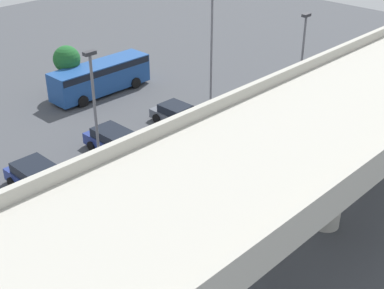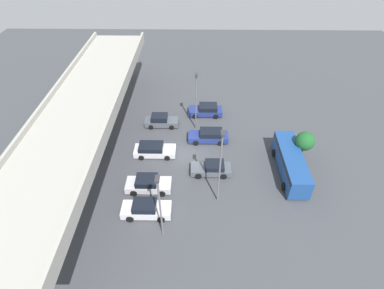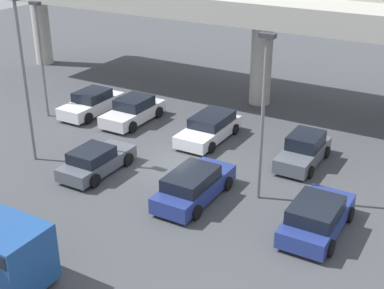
{
  "view_description": "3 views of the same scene",
  "coord_description": "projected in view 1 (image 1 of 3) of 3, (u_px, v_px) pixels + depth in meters",
  "views": [
    {
      "loc": [
        20.79,
        21.83,
        16.68
      ],
      "look_at": [
        0.65,
        2.27,
        1.6
      ],
      "focal_mm": 50.0,
      "sensor_mm": 36.0,
      "label": 1
    },
    {
      "loc": [
        -26.41,
        -0.81,
        23.58
      ],
      "look_at": [
        0.14,
        -0.39,
        1.41
      ],
      "focal_mm": 28.0,
      "sensor_mm": 36.0,
      "label": 2
    },
    {
      "loc": [
        13.47,
        -21.19,
        12.63
      ],
      "look_at": [
        1.18,
        -0.06,
        1.53
      ],
      "focal_mm": 50.0,
      "sensor_mm": 36.0,
      "label": 3
    }
  ],
  "objects": [
    {
      "name": "parked_car_3",
      "position": [
        222.0,
        164.0,
        31.63
      ],
      "size": [
        2.21,
        4.82,
        1.43
      ],
      "rotation": [
        0.0,
        0.0,
        -1.57
      ],
      "color": "silver",
      "rests_on": "ground_plane"
    },
    {
      "name": "parked_car_4",
      "position": [
        117.0,
        143.0,
        33.9
      ],
      "size": [
        2.13,
        4.89,
        1.52
      ],
      "rotation": [
        0.0,
        0.0,
        1.57
      ],
      "color": "navy",
      "rests_on": "ground_plane"
    },
    {
      "name": "lamp_post_mid_lot",
      "position": [
        212.0,
        43.0,
        38.26
      ],
      "size": [
        0.7,
        0.35,
        8.61
      ],
      "color": "slate",
      "rests_on": "ground_plane"
    },
    {
      "name": "parked_car_5",
      "position": [
        145.0,
        201.0,
        28.13
      ],
      "size": [
        1.98,
        4.34,
        1.6
      ],
      "rotation": [
        0.0,
        0.0,
        -1.57
      ],
      "color": "#515660",
      "rests_on": "ground_plane"
    },
    {
      "name": "shuttle_bus",
      "position": [
        101.0,
        76.0,
        42.27
      ],
      "size": [
        8.43,
        2.54,
        2.49
      ],
      "rotation": [
        0.0,
        0.0,
        3.14
      ],
      "color": "#1E478C",
      "rests_on": "ground_plane"
    },
    {
      "name": "parked_car_2",
      "position": [
        178.0,
        116.0,
        37.6
      ],
      "size": [
        2.06,
        4.37,
        1.41
      ],
      "rotation": [
        0.0,
        0.0,
        1.57
      ],
      "color": "#515660",
      "rests_on": "ground_plane"
    },
    {
      "name": "parked_car_1",
      "position": [
        276.0,
        134.0,
        35.05
      ],
      "size": [
        2.17,
        4.64,
        1.56
      ],
      "rotation": [
        0.0,
        0.0,
        -1.57
      ],
      "color": "silver",
      "rests_on": "ground_plane"
    },
    {
      "name": "tree_front_left",
      "position": [
        67.0,
        59.0,
        41.46
      ],
      "size": [
        2.12,
        2.12,
        3.97
      ],
      "color": "brown",
      "rests_on": "ground_plane"
    },
    {
      "name": "parked_car_6",
      "position": [
        39.0,
        179.0,
        30.11
      ],
      "size": [
        2.26,
        4.6,
        1.51
      ],
      "rotation": [
        0.0,
        0.0,
        1.57
      ],
      "color": "navy",
      "rests_on": "ground_plane"
    },
    {
      "name": "lamp_post_near_aisle",
      "position": [
        95.0,
        107.0,
        29.48
      ],
      "size": [
        0.7,
        0.35,
        7.75
      ],
      "color": "slate",
      "rests_on": "ground_plane"
    },
    {
      "name": "lamp_post_by_overpass",
      "position": [
        302.0,
        55.0,
        37.98
      ],
      "size": [
        0.7,
        0.35,
        7.27
      ],
      "color": "slate",
      "rests_on": "ground_plane"
    },
    {
      "name": "highway_overpass",
      "position": [
        340.0,
        120.0,
        24.72
      ],
      "size": [
        41.43,
        7.61,
        7.35
      ],
      "color": "#ADAAA0",
      "rests_on": "ground_plane"
    },
    {
      "name": "ground_plane",
      "position": [
        174.0,
        151.0,
        34.43
      ],
      "size": [
        85.73,
        85.73,
        0.0
      ],
      "primitive_type": "plane",
      "color": "#424449"
    },
    {
      "name": "parked_car_0",
      "position": [
        301.0,
        118.0,
        37.19
      ],
      "size": [
        2.09,
        4.7,
        1.54
      ],
      "rotation": [
        0.0,
        0.0,
        -1.57
      ],
      "color": "silver",
      "rests_on": "ground_plane"
    }
  ]
}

